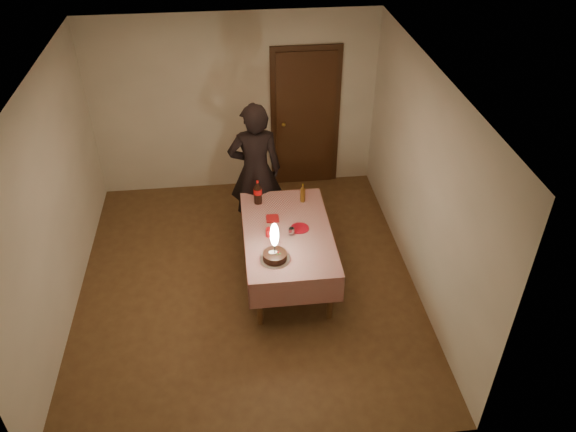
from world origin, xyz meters
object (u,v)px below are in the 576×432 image
(dining_table, at_px, (288,238))
(birthday_cake, at_px, (275,250))
(clear_cup, at_px, (291,232))
(photographer, at_px, (255,171))
(amber_bottle_right, at_px, (303,193))
(red_plate, at_px, (300,228))
(cola_bottle, at_px, (258,192))
(red_cup, at_px, (269,232))

(dining_table, distance_m, birthday_cake, 0.56)
(clear_cup, height_order, photographer, photographer)
(amber_bottle_right, bearing_deg, red_plate, -101.35)
(birthday_cake, height_order, red_plate, birthday_cake)
(photographer, bearing_deg, birthday_cake, -85.89)
(red_plate, bearing_deg, photographer, 114.97)
(birthday_cake, relative_size, photographer, 0.26)
(amber_bottle_right, xyz_separation_m, photographer, (-0.56, 0.40, 0.12))
(clear_cup, distance_m, photographer, 1.13)
(amber_bottle_right, bearing_deg, birthday_cake, -112.80)
(red_plate, bearing_deg, amber_bottle_right, 78.65)
(clear_cup, distance_m, cola_bottle, 0.78)
(birthday_cake, distance_m, red_plate, 0.63)
(clear_cup, xyz_separation_m, cola_bottle, (-0.33, 0.69, 0.11))
(dining_table, xyz_separation_m, amber_bottle_right, (0.26, 0.59, 0.21))
(red_plate, relative_size, amber_bottle_right, 0.86)
(cola_bottle, bearing_deg, photographer, 90.30)
(clear_cup, relative_size, cola_bottle, 0.28)
(photographer, bearing_deg, red_cup, -85.60)
(red_cup, distance_m, clear_cup, 0.26)
(red_plate, relative_size, clear_cup, 2.44)
(birthday_cake, relative_size, clear_cup, 5.33)
(red_plate, distance_m, cola_bottle, 0.75)
(photographer, bearing_deg, cola_bottle, -89.70)
(dining_table, bearing_deg, amber_bottle_right, 66.43)
(birthday_cake, distance_m, amber_bottle_right, 1.16)
(clear_cup, relative_size, amber_bottle_right, 0.35)
(birthday_cake, relative_size, red_plate, 2.18)
(dining_table, bearing_deg, red_cup, -163.42)
(amber_bottle_right, relative_size, photographer, 0.14)
(red_cup, relative_size, cola_bottle, 0.31)
(clear_cup, height_order, amber_bottle_right, amber_bottle_right)
(red_plate, bearing_deg, red_cup, -164.49)
(birthday_cake, xyz_separation_m, cola_bottle, (-0.10, 1.10, 0.03))
(dining_table, bearing_deg, red_plate, 13.88)
(red_plate, bearing_deg, dining_table, -166.12)
(birthday_cake, bearing_deg, red_plate, 56.76)
(cola_bottle, bearing_deg, birthday_cake, -84.62)
(cola_bottle, distance_m, amber_bottle_right, 0.56)
(birthday_cake, xyz_separation_m, clear_cup, (0.23, 0.41, -0.08))
(amber_bottle_right, bearing_deg, dining_table, -113.57)
(birthday_cake, bearing_deg, clear_cup, 60.70)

